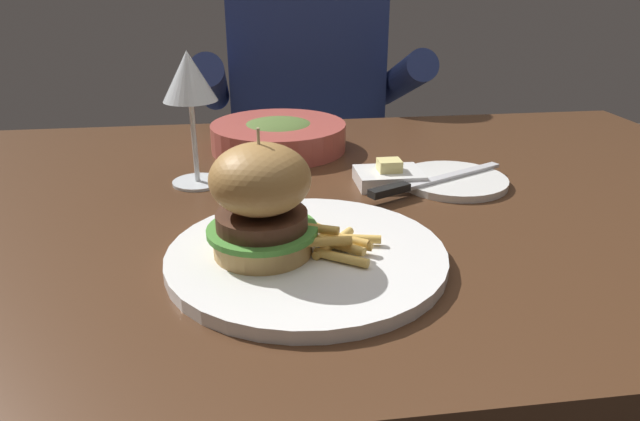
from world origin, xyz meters
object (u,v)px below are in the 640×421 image
Objects in this scene: burger_sandwich at (261,200)px; butter_dish at (389,176)px; diner_person at (305,162)px; bread_plate at (453,180)px; table_knife at (427,182)px; soup_bowl at (277,135)px; main_plate at (305,256)px; wine_glass at (189,83)px.

burger_sandwich is 0.29m from butter_dish.
butter_dish is at bearing -86.22° from diner_person.
diner_person is at bearing 101.29° from bread_plate.
butter_dish is (-0.04, 0.03, -0.00)m from table_knife.
table_knife is at bearing -49.99° from soup_bowl.
diner_person is (0.10, 0.88, -0.18)m from main_plate.
wine_glass reaches higher than soup_bowl.
table_knife is at bearing -13.29° from wine_glass.
burger_sandwich reaches higher than butter_dish.
bread_plate is (0.36, -0.05, -0.14)m from wine_glass.
butter_dish is (-0.09, 0.01, 0.01)m from bread_plate.
wine_glass is 0.16× the size of diner_person.
burger_sandwich reaches higher than main_plate.
diner_person reaches higher than bread_plate.
burger_sandwich is 0.41m from soup_bowl.
bread_plate is 0.13× the size of diner_person.
table_knife is 0.73m from diner_person.
burger_sandwich is 0.11× the size of diner_person.
butter_dish is 0.24m from soup_bowl.
butter_dish is at bearing -53.06° from soup_bowl.
table_knife is (0.31, -0.07, -0.13)m from wine_glass.
butter_dish is (0.14, 0.21, 0.00)m from main_plate.
burger_sandwich is 0.30m from table_knife.
main_plate is at bearing -96.42° from diner_person.
diner_person is at bearing 70.41° from wine_glass.
burger_sandwich is 0.70× the size of wine_glass.
main_plate is 0.26m from butter_dish.
main_plate is 3.15× the size of butter_dish.
main_plate is at bearing -123.56° from butter_dish.
bread_plate is 0.71m from diner_person.
soup_bowl is at bearing 90.15° from main_plate.
butter_dish is at bearing 49.28° from burger_sandwich.
bread_plate is (0.23, 0.20, -0.00)m from main_plate.
diner_person reaches higher than main_plate.
butter_dish is 0.69m from diner_person.
butter_dish is at bearing 56.44° from main_plate.
main_plate is 0.41m from soup_bowl.
butter_dish is 0.41× the size of soup_bowl.
butter_dish is at bearing 173.61° from bread_plate.
soup_bowl is (-0.23, 0.20, 0.02)m from bread_plate.
diner_person is (-0.13, 0.67, -0.18)m from bread_plate.
bread_plate is 0.09m from butter_dish.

